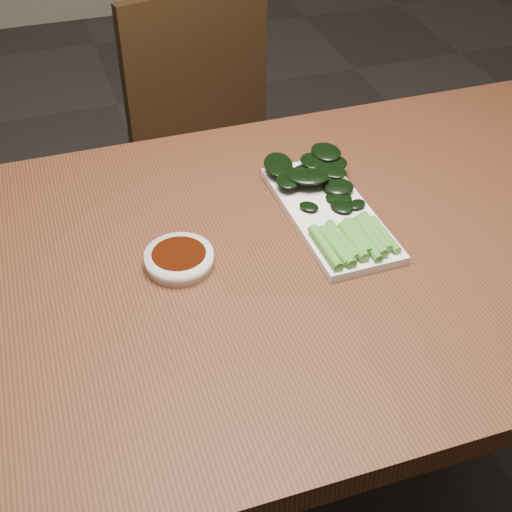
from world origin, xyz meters
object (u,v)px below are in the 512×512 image
(chair_far, at_px, (220,163))
(sauce_bowl, at_px, (179,259))
(table, at_px, (275,287))
(serving_plate, at_px, (329,213))
(gai_lan, at_px, (327,195))

(chair_far, distance_m, sauce_bowl, 0.76)
(table, xyz_separation_m, serving_plate, (0.12, 0.06, 0.08))
(table, distance_m, serving_plate, 0.15)
(sauce_bowl, relative_size, gai_lan, 0.32)
(sauce_bowl, xyz_separation_m, gai_lan, (0.27, 0.07, 0.01))
(serving_plate, bearing_deg, table, -151.31)
(table, relative_size, sauce_bowl, 13.37)
(sauce_bowl, height_order, serving_plate, sauce_bowl)
(gai_lan, bearing_deg, sauce_bowl, -166.12)
(table, height_order, chair_far, chair_far)
(table, distance_m, sauce_bowl, 0.17)
(table, distance_m, chair_far, 0.71)
(sauce_bowl, xyz_separation_m, serving_plate, (0.26, 0.04, -0.01))
(chair_far, relative_size, sauce_bowl, 8.50)
(serving_plate, relative_size, gai_lan, 0.95)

